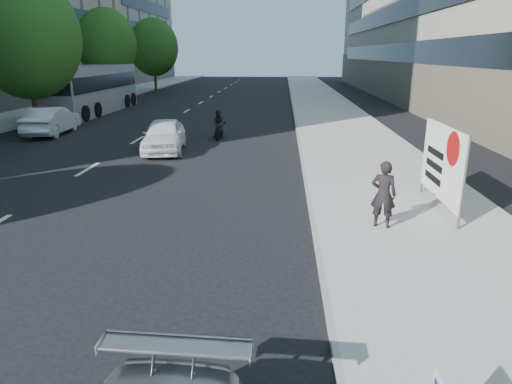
# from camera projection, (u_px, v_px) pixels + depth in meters

# --- Properties ---
(ground) EXTENTS (160.00, 160.00, 0.00)m
(ground) POSITION_uv_depth(u_px,v_px,m) (246.00, 274.00, 8.81)
(ground) COLOR black
(ground) RESTS_ON ground
(near_sidewalk) EXTENTS (5.00, 120.00, 0.15)m
(near_sidewalk) POSITION_uv_depth(u_px,v_px,m) (338.00, 123.00, 27.67)
(near_sidewalk) COLOR #ACAAA1
(near_sidewalk) RESTS_ON ground
(far_sidewalk) EXTENTS (4.50, 120.00, 0.15)m
(far_sidewalk) POSITION_uv_depth(u_px,v_px,m) (7.00, 120.00, 28.82)
(far_sidewalk) COLOR #ACAAA1
(far_sidewalk) RESTS_ON ground
(tree_far_c) EXTENTS (6.00, 6.00, 8.47)m
(tree_far_c) POSITION_uv_depth(u_px,v_px,m) (25.00, 36.00, 25.31)
(tree_far_c) COLOR #382616
(tree_far_c) RESTS_ON ground
(tree_far_d) EXTENTS (4.80, 4.80, 7.65)m
(tree_far_d) POSITION_uv_depth(u_px,v_px,m) (106.00, 43.00, 36.81)
(tree_far_d) COLOR #382616
(tree_far_d) RESTS_ON ground
(tree_far_e) EXTENTS (5.40, 5.40, 7.89)m
(tree_far_e) POSITION_uv_depth(u_px,v_px,m) (153.00, 47.00, 50.21)
(tree_far_e) COLOR #382616
(tree_far_e) RESTS_ON ground
(pedestrian_woman) EXTENTS (0.67, 0.54, 1.60)m
(pedestrian_woman) POSITION_uv_depth(u_px,v_px,m) (383.00, 194.00, 10.61)
(pedestrian_woman) COLOR black
(pedestrian_woman) RESTS_ON near_sidewalk
(protest_banner) EXTENTS (0.08, 3.06, 2.20)m
(protest_banner) POSITION_uv_depth(u_px,v_px,m) (442.00, 162.00, 11.74)
(protest_banner) COLOR #4C4C4C
(protest_banner) RESTS_ON near_sidewalk
(white_sedan_near) EXTENTS (2.19, 4.31, 1.40)m
(white_sedan_near) POSITION_uv_depth(u_px,v_px,m) (164.00, 135.00, 19.74)
(white_sedan_near) COLOR white
(white_sedan_near) RESTS_ON ground
(white_sedan_mid) EXTENTS (1.88, 4.48, 1.44)m
(white_sedan_mid) POSITION_uv_depth(u_px,v_px,m) (51.00, 121.00, 23.96)
(white_sedan_mid) COLOR silver
(white_sedan_mid) RESTS_ON ground
(motorcycle) EXTENTS (0.70, 2.04, 1.42)m
(motorcycle) POSITION_uv_depth(u_px,v_px,m) (219.00, 126.00, 22.86)
(motorcycle) COLOR black
(motorcycle) RESTS_ON ground
(bus) EXTENTS (2.75, 12.05, 3.30)m
(bus) POSITION_uv_depth(u_px,v_px,m) (92.00, 90.00, 32.65)
(bus) COLOR gray
(bus) RESTS_ON ground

